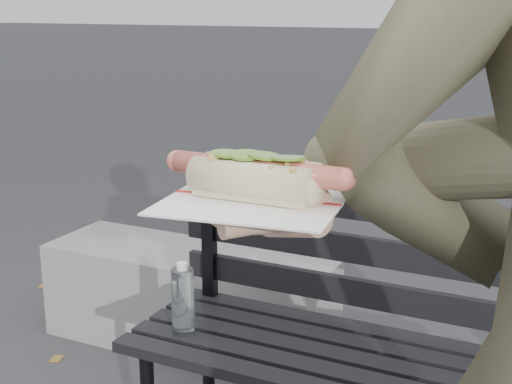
# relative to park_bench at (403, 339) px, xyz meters

# --- Properties ---
(park_bench) EXTENTS (1.50, 0.44, 0.88)m
(park_bench) POSITION_rel_park_bench_xyz_m (0.00, 0.00, 0.00)
(park_bench) COLOR black
(park_bench) RESTS_ON ground
(concrete_block) EXTENTS (1.20, 0.40, 0.40)m
(concrete_block) POSITION_rel_park_bench_xyz_m (-1.04, 0.62, -0.32)
(concrete_block) COLOR slate
(concrete_block) RESTS_ON ground
(held_hotdog) EXTENTS (0.62, 0.32, 0.20)m
(held_hotdog) POSITION_rel_park_bench_xyz_m (0.26, -0.96, 0.69)
(held_hotdog) COLOR #43422C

